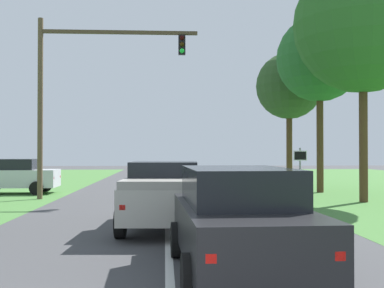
# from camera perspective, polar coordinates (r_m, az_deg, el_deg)

# --- Properties ---
(ground_plane) EXTENTS (120.00, 120.00, 0.00)m
(ground_plane) POSITION_cam_1_polar(r_m,az_deg,el_deg) (14.34, -2.82, -9.55)
(ground_plane) COLOR #424244
(red_suv_near) EXTENTS (2.39, 5.02, 1.87)m
(red_suv_near) POSITION_cam_1_polar(r_m,az_deg,el_deg) (8.83, 5.45, -8.54)
(red_suv_near) COLOR black
(red_suv_near) RESTS_ON ground_plane
(pickup_truck_lead) EXTENTS (2.51, 5.33, 1.88)m
(pickup_truck_lead) POSITION_cam_1_polar(r_m,az_deg,el_deg) (13.84, -3.17, -5.81)
(pickup_truck_lead) COLOR #B7B2A8
(pickup_truck_lead) RESTS_ON ground_plane
(traffic_light) EXTENTS (7.28, 0.40, 8.24)m
(traffic_light) POSITION_cam_1_polar(r_m,az_deg,el_deg) (23.23, -12.82, 7.15)
(traffic_light) COLOR brown
(traffic_light) RESTS_ON ground_plane
(keep_moving_sign) EXTENTS (0.60, 0.09, 2.33)m
(keep_moving_sign) POSITION_cam_1_polar(r_m,az_deg,el_deg) (22.32, 12.41, -2.57)
(keep_moving_sign) COLOR gray
(keep_moving_sign) RESTS_ON ground_plane
(oak_tree_right) EXTENTS (5.90, 5.90, 10.58)m
(oak_tree_right) POSITION_cam_1_polar(r_m,az_deg,el_deg) (22.90, 19.16, 12.94)
(oak_tree_right) COLOR #4C351E
(oak_tree_right) RESTS_ON ground_plane
(crossing_suv_far) EXTENTS (4.33, 2.17, 1.78)m
(crossing_suv_far) POSITION_cam_1_polar(r_m,az_deg,el_deg) (26.89, -19.95, -3.43)
(crossing_suv_far) COLOR silver
(crossing_suv_far) RESTS_ON ground_plane
(extra_tree_1) EXTENTS (4.03, 4.03, 8.17)m
(extra_tree_1) POSITION_cam_1_polar(r_m,az_deg,el_deg) (30.70, 11.18, 6.55)
(extra_tree_1) COLOR #4C351E
(extra_tree_1) RESTS_ON ground_plane
(extra_tree_2) EXTENTS (4.56, 4.56, 9.37)m
(extra_tree_2) POSITION_cam_1_polar(r_m,az_deg,el_deg) (27.31, 14.56, 9.49)
(extra_tree_2) COLOR #4C351E
(extra_tree_2) RESTS_ON ground_plane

